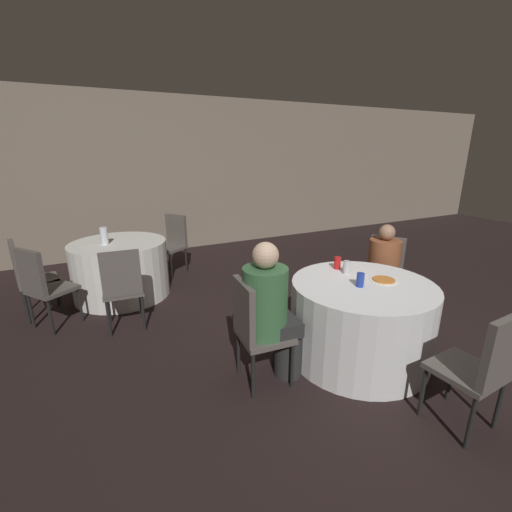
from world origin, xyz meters
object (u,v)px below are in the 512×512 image
Objects in this scene: chair_far_northeast at (173,239)px; chair_near_northeast at (384,270)px; table_far at (121,269)px; pizza_plate_near at (384,280)px; bottle_far at (104,236)px; person_green_jacket at (272,312)px; chair_far_southwest at (42,282)px; soda_can_silver at (347,267)px; chair_far_west at (27,273)px; person_floral_shirt at (381,273)px; soda_can_blue at (360,280)px; chair_near_west at (254,325)px; soda_can_red at (337,263)px; table_near at (360,320)px; chair_near_south at (483,364)px; chair_far_south at (122,284)px.

chair_near_northeast is at bearing -177.56° from chair_far_northeast.
table_far is 1.31× the size of chair_near_northeast.
chair_near_northeast is at bearing 42.25° from pizza_plate_near.
person_green_jacket is at bearing -65.73° from bottle_far.
chair_far_southwest reaches higher than soda_can_silver.
person_floral_shirt reaches higher than chair_far_west.
person_floral_shirt is 8.90× the size of soda_can_blue.
pizza_plate_near is (1.25, -0.12, 0.20)m from chair_near_west.
chair_far_northeast is at bearing 110.89° from pizza_plate_near.
chair_near_west is 1.00m from soda_can_blue.
table_far is 3.24m from pizza_plate_near.
chair_far_west is 7.46× the size of soda_can_red.
bottle_far is at bearing 89.05° from chair_far_west.
soda_can_silver is at bearing 22.84° from chair_far_southwest.
bottle_far reaches higher than chair_near_northeast.
chair_near_northeast is 7.46× the size of soda_can_blue.
chair_near_west is at bearing -162.92° from soda_can_red.
table_near is 1.39× the size of chair_far_west.
person_green_jacket is 9.88× the size of soda_can_blue.
table_near is at bearing 163.34° from chair_far_northeast.
table_near is 3.16m from bottle_far.
soda_can_blue is 0.56× the size of bottle_far.
bottle_far is (-1.07, 2.37, 0.22)m from person_green_jacket.
chair_far_west is 7.46× the size of soda_can_silver.
soda_can_red is 2.84m from bottle_far.
chair_near_west is at bearing -72.30° from table_far.
soda_can_red is at bearing -48.12° from table_far.
person_floral_shirt is 1.68m from person_green_jacket.
chair_near_northeast reaches higher than soda_can_red.
person_floral_shirt is at bearing 62.87° from chair_near_south.
chair_far_southwest is 4.17× the size of bottle_far.
soda_can_silver is at bearing 43.63° from chair_far_west.
person_green_jacket reaches higher than table_near.
soda_can_red is (-0.84, -0.16, 0.25)m from chair_near_northeast.
table_near is 1.06m from chair_near_south.
bottle_far reaches higher than chair_near_south.
chair_near_northeast is at bearing 108.84° from chair_near_west.
person_green_jacket is (0.08, -2.98, 0.08)m from chair_far_northeast.
chair_far_south is 1.72m from person_green_jacket.
person_green_jacket is (0.15, -0.01, 0.08)m from chair_near_west.
chair_far_south is (-1.88, 1.47, 0.17)m from table_near.
chair_far_south is at bearing -140.34° from person_green_jacket.
chair_far_southwest is at bearing 34.16° from person_floral_shirt.
chair_far_west reaches higher than soda_can_silver.
chair_far_south is 7.46× the size of soda_can_silver.
person_floral_shirt reaches higher than bottle_far.
chair_far_southwest and chair_far_west have the same top height.
soda_can_blue is at bearing 89.24° from person_floral_shirt.
chair_near_west is 3.82× the size of pizza_plate_near.
person_green_jacket reaches higher than chair_near_northeast.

